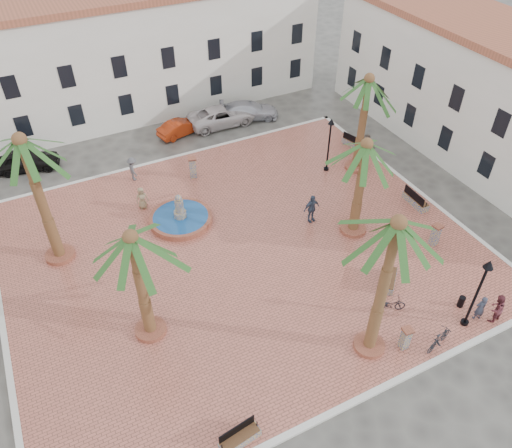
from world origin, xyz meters
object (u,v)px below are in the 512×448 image
at_px(pedestrian_fountain_b, 312,209).
at_px(car_black, 26,160).
at_px(bollard_se, 405,338).
at_px(palm_sw, 133,251).
at_px(bench_e, 415,201).
at_px(cyclist_a, 480,308).
at_px(bollard_e, 436,235).
at_px(palm_ne, 368,91).
at_px(pedestrian_north, 133,169).
at_px(car_white, 222,116).
at_px(palm_s, 395,239).
at_px(fountain, 181,218).
at_px(cyclist_b, 496,308).
at_px(bollard_n, 193,167).
at_px(bench_se, 390,280).
at_px(pedestrian_east, 366,145).
at_px(lamppost_e, 330,136).
at_px(car_silver, 249,110).
at_px(bench_ne, 354,143).
at_px(lamppost_s, 481,283).
at_px(bicycle_a, 390,305).
at_px(bench_s, 240,438).
at_px(palm_nw, 25,155).
at_px(pedestrian_fountain_a, 142,198).
at_px(palm_e, 365,157).
at_px(car_red, 181,127).
at_px(bicycle_b, 439,339).
at_px(litter_bin, 461,302).

bearing_deg(pedestrian_fountain_b, car_black, 132.44).
bearing_deg(bollard_se, palm_sw, 148.89).
distance_m(bench_e, cyclist_a, 9.33).
xyz_separation_m(bollard_e, car_black, (-20.15, 19.12, -0.13)).
bearing_deg(palm_ne, car_black, 153.12).
bearing_deg(pedestrian_north, car_white, -63.55).
relative_size(pedestrian_fountain_b, car_black, 0.43).
bearing_deg(palm_s, palm_ne, 56.98).
relative_size(fountain, cyclist_b, 2.26).
xyz_separation_m(bollard_n, pedestrian_fountain_b, (4.76, -7.68, 0.15)).
bearing_deg(car_black, bench_se, -129.58).
bearing_deg(palm_sw, car_white, 56.63).
bearing_deg(pedestrian_north, bollard_n, -113.74).
bearing_deg(pedestrian_east, cyclist_b, -34.66).
bearing_deg(lamppost_e, car_silver, 98.64).
relative_size(bollard_n, cyclist_b, 0.90).
height_order(bench_ne, lamppost_s, lamppost_s).
bearing_deg(bicycle_a, bench_s, 126.66).
distance_m(palm_nw, bollard_e, 22.44).
bearing_deg(pedestrian_fountain_a, pedestrian_fountain_b, -32.32).
bearing_deg(lamppost_s, palm_e, 95.91).
bearing_deg(palm_sw, bollard_n, 59.62).
xyz_separation_m(bench_se, car_silver, (1.44, 20.13, 0.27)).
relative_size(pedestrian_north, car_white, 0.32).
distance_m(palm_s, bollard_e, 10.74).
xyz_separation_m(fountain, cyclist_a, (10.65, -13.86, 0.51)).
height_order(palm_s, car_black, palm_s).
bearing_deg(bench_ne, fountain, 83.94).
bearing_deg(palm_ne, bench_s, -138.02).
xyz_separation_m(palm_nw, cyclist_b, (18.51, -14.41, -5.94)).
relative_size(palm_sw, pedestrian_fountain_a, 4.29).
bearing_deg(pedestrian_north, bench_ne, -102.87).
bearing_deg(bench_e, lamppost_e, 28.71).
distance_m(palm_ne, car_silver, 12.01).
xyz_separation_m(palm_s, lamppost_e, (6.32, 13.54, -4.20)).
relative_size(bench_e, bollard_se, 1.50).
height_order(palm_e, pedestrian_fountain_a, palm_e).
relative_size(bench_se, car_red, 0.45).
height_order(bench_e, bicycle_b, bicycle_b).
bearing_deg(palm_ne, bollard_e, -94.02).
xyz_separation_m(palm_nw, bicycle_a, (14.28, -11.61, -6.37)).
xyz_separation_m(palm_nw, bench_se, (15.48, -10.11, -6.53)).
height_order(lamppost_e, litter_bin, lamppost_e).
relative_size(fountain, bench_e, 1.95).
distance_m(bollard_e, cyclist_b, 5.77).
relative_size(fountain, bollard_se, 2.91).
bearing_deg(palm_s, car_black, 118.08).
bearing_deg(palm_nw, bench_se, -33.15).
height_order(cyclist_b, pedestrian_fountain_a, cyclist_b).
distance_m(bollard_n, pedestrian_fountain_b, 9.04).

